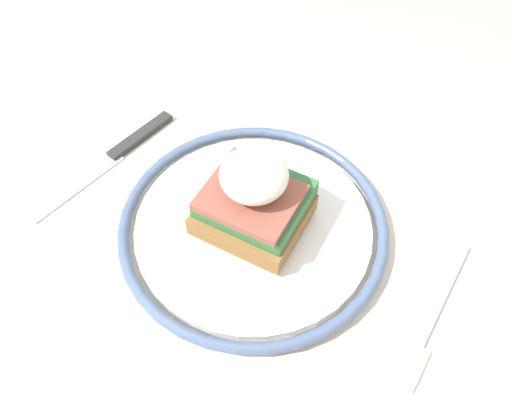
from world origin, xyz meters
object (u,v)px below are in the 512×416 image
at_px(plate, 256,226).
at_px(sandwich, 257,199).
at_px(fork, 430,318).
at_px(knife, 116,155).

height_order(plate, sandwich, sandwich).
xyz_separation_m(fork, knife, (0.33, -0.02, 0.00)).
distance_m(plate, knife, 0.17).
bearing_deg(sandwich, fork, 176.56).
bearing_deg(knife, sandwich, 175.81).
height_order(plate, knife, plate).
bearing_deg(plate, sandwich, -118.97).
bearing_deg(sandwich, knife, -4.19).
distance_m(plate, sandwich, 0.04).
xyz_separation_m(plate, knife, (0.17, -0.01, -0.01)).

